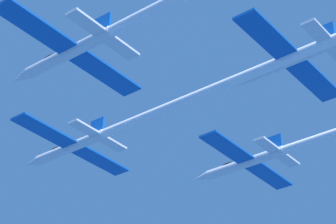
% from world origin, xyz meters
% --- Properties ---
extents(jet_lead, '(17.10, 55.66, 2.83)m').
position_xyz_m(jet_lead, '(-0.40, -16.49, 0.55)').
color(jet_lead, silver).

